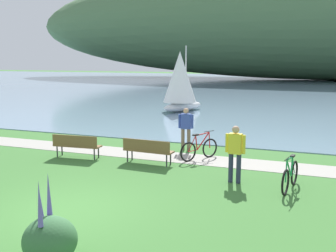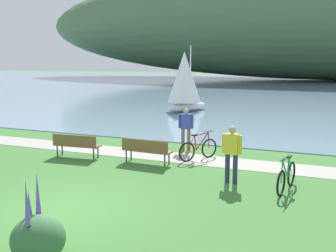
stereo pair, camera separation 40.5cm
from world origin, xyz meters
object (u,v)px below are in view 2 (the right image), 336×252
object	(u,v)px
person_at_shoreline	(186,126)
sailboat_nearest_to_shore	(185,81)
park_bench_further_along	(76,144)
park_bench_near_camera	(146,149)
bicycle_beside_path	(198,149)
person_on_the_grass	(232,151)
bicycle_leaning_near_bench	(286,177)

from	to	relation	value
person_at_shoreline	sailboat_nearest_to_shore	xyz separation A→B (m)	(-4.13, 11.01, 1.18)
park_bench_further_along	sailboat_nearest_to_shore	size ratio (longest dim) A/B	0.41
park_bench_near_camera	bicycle_beside_path	world-z (taller)	bicycle_beside_path
bicycle_beside_path	sailboat_nearest_to_shore	xyz separation A→B (m)	(-5.08, 12.27, 1.76)
person_at_shoreline	person_on_the_grass	bearing A→B (deg)	-52.39
park_bench_near_camera	person_at_shoreline	distance (m)	2.58
person_on_the_grass	sailboat_nearest_to_shore	distance (m)	16.11
park_bench_near_camera	sailboat_nearest_to_shore	distance (m)	14.04
person_at_shoreline	sailboat_nearest_to_shore	size ratio (longest dim) A/B	0.38
park_bench_near_camera	park_bench_further_along	size ratio (longest dim) A/B	0.99
bicycle_beside_path	person_on_the_grass	world-z (taller)	person_on_the_grass
park_bench_further_along	bicycle_leaning_near_bench	xyz separation A→B (m)	(7.67, -0.97, -0.12)
park_bench_near_camera	person_at_shoreline	bearing A→B (deg)	77.02
person_at_shoreline	person_on_the_grass	size ratio (longest dim) A/B	1.00
bicycle_leaning_near_bench	bicycle_beside_path	xyz separation A→B (m)	(-3.36, 2.39, 0.00)
park_bench_further_along	bicycle_leaning_near_bench	bearing A→B (deg)	-7.20
park_bench_further_along	bicycle_beside_path	world-z (taller)	bicycle_beside_path
park_bench_further_along	park_bench_near_camera	bearing A→B (deg)	4.29
bicycle_beside_path	person_on_the_grass	xyz separation A→B (m)	(1.77, -2.27, 0.58)
bicycle_beside_path	person_at_shoreline	distance (m)	1.68
person_on_the_grass	bicycle_beside_path	bearing A→B (deg)	128.01
park_bench_further_along	bicycle_leaning_near_bench	size ratio (longest dim) A/B	1.04
bicycle_leaning_near_bench	person_on_the_grass	distance (m)	1.70
park_bench_near_camera	sailboat_nearest_to_shore	world-z (taller)	sailboat_nearest_to_shore
park_bench_near_camera	person_on_the_grass	xyz separation A→B (m)	(3.29, -1.06, 0.46)
park_bench_further_along	person_at_shoreline	size ratio (longest dim) A/B	1.07
sailboat_nearest_to_shore	bicycle_leaning_near_bench	bearing A→B (deg)	-60.07
park_bench_near_camera	bicycle_beside_path	xyz separation A→B (m)	(1.52, 1.21, -0.12)
bicycle_leaning_near_bench	person_on_the_grass	xyz separation A→B (m)	(-1.59, 0.12, 0.58)
park_bench_near_camera	person_on_the_grass	bearing A→B (deg)	-17.82
person_at_shoreline	person_on_the_grass	world-z (taller)	same
person_on_the_grass	sailboat_nearest_to_shore	world-z (taller)	sailboat_nearest_to_shore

